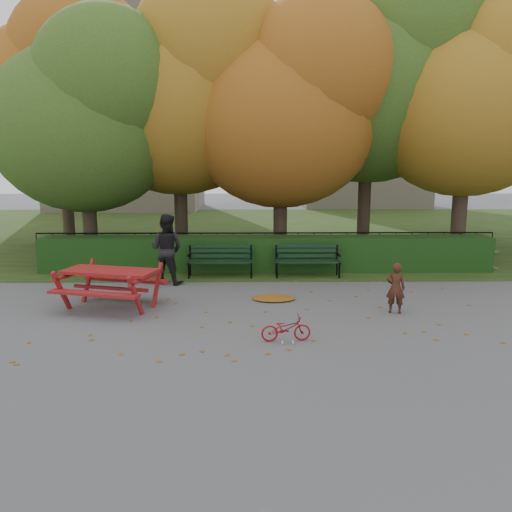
{
  "coord_description": "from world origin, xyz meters",
  "views": [
    {
      "loc": [
        -0.5,
        -9.83,
        3.04
      ],
      "look_at": [
        -0.35,
        1.36,
        1.0
      ],
      "focal_mm": 35.0,
      "sensor_mm": 36.0,
      "label": 1
    }
  ],
  "objects_px": {
    "tree_e": "(481,97)",
    "tree_f": "(67,92)",
    "bicycle": "(286,328)",
    "tree_b": "(188,90)",
    "tree_g": "(481,103)",
    "bench_right": "(307,258)",
    "child": "(396,288)",
    "tree_c": "(293,106)",
    "picnic_table": "(110,278)",
    "tree_d": "(383,74)",
    "tree_a": "(92,115)",
    "adult": "(167,249)",
    "bench_left": "(220,258)"
  },
  "relations": [
    {
      "from": "tree_e",
      "to": "bench_right",
      "type": "height_order",
      "value": "tree_e"
    },
    {
      "from": "tree_a",
      "to": "tree_c",
      "type": "xyz_separation_m",
      "value": [
        6.02,
        0.38,
        0.3
      ]
    },
    {
      "from": "tree_f",
      "to": "child",
      "type": "relative_size",
      "value": 8.61
    },
    {
      "from": "bench_left",
      "to": "tree_d",
      "type": "bearing_deg",
      "value": 34.26
    },
    {
      "from": "tree_g",
      "to": "tree_e",
      "type": "bearing_deg",
      "value": -114.4
    },
    {
      "from": "tree_a",
      "to": "tree_e",
      "type": "relative_size",
      "value": 0.92
    },
    {
      "from": "tree_b",
      "to": "child",
      "type": "height_order",
      "value": "tree_b"
    },
    {
      "from": "bench_right",
      "to": "bicycle",
      "type": "relative_size",
      "value": 2.06
    },
    {
      "from": "child",
      "to": "tree_a",
      "type": "bearing_deg",
      "value": -23.05
    },
    {
      "from": "bench_left",
      "to": "adult",
      "type": "bearing_deg",
      "value": -149.13
    },
    {
      "from": "bench_right",
      "to": "bicycle",
      "type": "height_order",
      "value": "bench_right"
    },
    {
      "from": "tree_c",
      "to": "tree_g",
      "type": "bearing_deg",
      "value": 26.87
    },
    {
      "from": "tree_g",
      "to": "bicycle",
      "type": "bearing_deg",
      "value": -126.08
    },
    {
      "from": "adult",
      "to": "bicycle",
      "type": "distance_m",
      "value": 5.24
    },
    {
      "from": "tree_e",
      "to": "child",
      "type": "distance_m",
      "value": 8.24
    },
    {
      "from": "bench_left",
      "to": "bench_right",
      "type": "height_order",
      "value": "same"
    },
    {
      "from": "picnic_table",
      "to": "tree_f",
      "type": "bearing_deg",
      "value": 128.08
    },
    {
      "from": "tree_b",
      "to": "adult",
      "type": "bearing_deg",
      "value": -92.93
    },
    {
      "from": "tree_c",
      "to": "bench_left",
      "type": "height_order",
      "value": "tree_c"
    },
    {
      "from": "bench_right",
      "to": "picnic_table",
      "type": "distance_m",
      "value": 5.53
    },
    {
      "from": "tree_e",
      "to": "child",
      "type": "height_order",
      "value": "tree_e"
    },
    {
      "from": "tree_g",
      "to": "bench_right",
      "type": "relative_size",
      "value": 4.75
    },
    {
      "from": "tree_d",
      "to": "tree_c",
      "type": "bearing_deg",
      "value": -157.39
    },
    {
      "from": "adult",
      "to": "child",
      "type": "bearing_deg",
      "value": 169.72
    },
    {
      "from": "bench_left",
      "to": "picnic_table",
      "type": "height_order",
      "value": "picnic_table"
    },
    {
      "from": "tree_c",
      "to": "tree_e",
      "type": "distance_m",
      "value": 5.7
    },
    {
      "from": "tree_e",
      "to": "tree_f",
      "type": "bearing_deg",
      "value": 165.75
    },
    {
      "from": "tree_a",
      "to": "tree_b",
      "type": "bearing_deg",
      "value": 23.05
    },
    {
      "from": "child",
      "to": "adult",
      "type": "height_order",
      "value": "adult"
    },
    {
      "from": "picnic_table",
      "to": "adult",
      "type": "relative_size",
      "value": 1.28
    },
    {
      "from": "tree_a",
      "to": "tree_b",
      "type": "relative_size",
      "value": 0.85
    },
    {
      "from": "bench_right",
      "to": "tree_a",
      "type": "bearing_deg",
      "value": 163.39
    },
    {
      "from": "tree_b",
      "to": "tree_f",
      "type": "xyz_separation_m",
      "value": [
        -4.69,
        2.49,
        0.29
      ]
    },
    {
      "from": "bench_right",
      "to": "child",
      "type": "distance_m",
      "value": 3.81
    },
    {
      "from": "tree_e",
      "to": "tree_g",
      "type": "xyz_separation_m",
      "value": [
        1.81,
        3.99,
        0.29
      ]
    },
    {
      "from": "tree_d",
      "to": "bench_right",
      "type": "relative_size",
      "value": 5.32
    },
    {
      "from": "tree_e",
      "to": "child",
      "type": "bearing_deg",
      "value": -125.5
    },
    {
      "from": "bench_left",
      "to": "tree_f",
      "type": "bearing_deg",
      "value": 136.49
    },
    {
      "from": "tree_b",
      "to": "tree_d",
      "type": "height_order",
      "value": "tree_d"
    },
    {
      "from": "tree_a",
      "to": "tree_g",
      "type": "bearing_deg",
      "value": 17.19
    },
    {
      "from": "tree_d",
      "to": "picnic_table",
      "type": "relative_size",
      "value": 4.13
    },
    {
      "from": "bicycle",
      "to": "tree_b",
      "type": "bearing_deg",
      "value": 11.83
    },
    {
      "from": "tree_c",
      "to": "tree_e",
      "type": "xyz_separation_m",
      "value": [
        5.69,
        -0.19,
        0.26
      ]
    },
    {
      "from": "tree_b",
      "to": "picnic_table",
      "type": "xyz_separation_m",
      "value": [
        -1.05,
        -6.12,
        -4.75
      ]
    },
    {
      "from": "bench_right",
      "to": "adult",
      "type": "xyz_separation_m",
      "value": [
        -3.74,
        -0.8,
        0.39
      ]
    },
    {
      "from": "tree_b",
      "to": "bicycle",
      "type": "height_order",
      "value": "tree_b"
    },
    {
      "from": "tree_f",
      "to": "picnic_table",
      "type": "xyz_separation_m",
      "value": [
        3.64,
        -8.61,
        -5.04
      ]
    },
    {
      "from": "tree_g",
      "to": "adult",
      "type": "bearing_deg",
      "value": -147.99
    },
    {
      "from": "tree_a",
      "to": "bench_right",
      "type": "height_order",
      "value": "tree_a"
    },
    {
      "from": "tree_e",
      "to": "adult",
      "type": "xyz_separation_m",
      "value": [
        -9.16,
        -2.87,
        -4.18
      ]
    }
  ]
}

